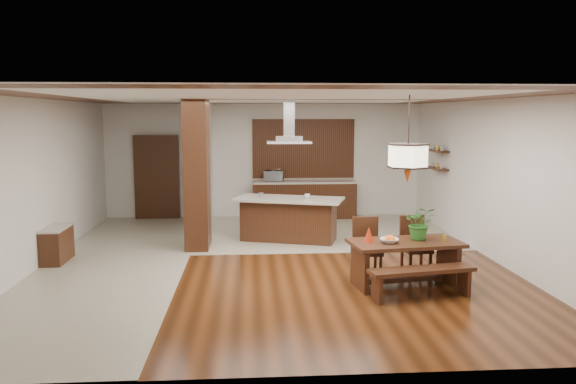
{
  "coord_description": "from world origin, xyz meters",
  "views": [
    {
      "loc": [
        -0.38,
        -9.81,
        2.61
      ],
      "look_at": [
        0.3,
        0.0,
        1.25
      ],
      "focal_mm": 35.0,
      "sensor_mm": 36.0,
      "label": 1
    }
  ],
  "objects": [
    {
      "name": "room_shell",
      "position": [
        0.0,
        0.0,
        2.06
      ],
      "size": [
        9.0,
        9.04,
        2.92
      ],
      "color": "#351909",
      "rests_on": "ground"
    },
    {
      "name": "tile_hallway",
      "position": [
        -2.75,
        0.0,
        0.01
      ],
      "size": [
        2.5,
        9.0,
        0.01
      ],
      "primitive_type": "cube",
      "color": "#B0A893",
      "rests_on": "ground"
    },
    {
      "name": "tile_kitchen",
      "position": [
        1.25,
        2.5,
        0.01
      ],
      "size": [
        5.5,
        4.0,
        0.01
      ],
      "primitive_type": "cube",
      "color": "#B0A893",
      "rests_on": "ground"
    },
    {
      "name": "soffit_band",
      "position": [
        0.0,
        0.0,
        2.88
      ],
      "size": [
        8.0,
        9.0,
        0.02
      ],
      "primitive_type": "cube",
      "color": "#371B0D",
      "rests_on": "room_shell"
    },
    {
      "name": "partition_pier",
      "position": [
        -1.4,
        1.2,
        1.45
      ],
      "size": [
        0.45,
        1.0,
        2.9
      ],
      "primitive_type": "cube",
      "color": "black",
      "rests_on": "ground"
    },
    {
      "name": "partition_stub",
      "position": [
        -1.4,
        3.3,
        1.45
      ],
      "size": [
        0.18,
        2.4,
        2.9
      ],
      "primitive_type": "cube",
      "color": "silver",
      "rests_on": "ground"
    },
    {
      "name": "hallway_console",
      "position": [
        -3.81,
        0.2,
        0.32
      ],
      "size": [
        0.37,
        0.88,
        0.63
      ],
      "primitive_type": "cube",
      "color": "black",
      "rests_on": "ground"
    },
    {
      "name": "hallway_doorway",
      "position": [
        -2.7,
        4.4,
        1.05
      ],
      "size": [
        1.1,
        0.2,
        2.1
      ],
      "primitive_type": "cube",
      "color": "black",
      "rests_on": "ground"
    },
    {
      "name": "rear_counter",
      "position": [
        1.0,
        4.2,
        0.48
      ],
      "size": [
        2.6,
        0.62,
        0.95
      ],
      "color": "black",
      "rests_on": "ground"
    },
    {
      "name": "kitchen_window",
      "position": [
        1.0,
        4.46,
        1.75
      ],
      "size": [
        2.6,
        0.08,
        1.5
      ],
      "primitive_type": "cube",
      "color": "#9A652E",
      "rests_on": "room_shell"
    },
    {
      "name": "shelf_lower",
      "position": [
        3.87,
        2.6,
        1.4
      ],
      "size": [
        0.26,
        0.9,
        0.04
      ],
      "primitive_type": "cube",
      "color": "black",
      "rests_on": "room_shell"
    },
    {
      "name": "shelf_upper",
      "position": [
        3.87,
        2.6,
        1.8
      ],
      "size": [
        0.26,
        0.9,
        0.04
      ],
      "primitive_type": "cube",
      "color": "black",
      "rests_on": "room_shell"
    },
    {
      "name": "dining_table",
      "position": [
        1.98,
        -1.6,
        0.51
      ],
      "size": [
        1.77,
        1.05,
        0.7
      ],
      "rotation": [
        0.0,
        0.0,
        0.13
      ],
      "color": "black",
      "rests_on": "ground"
    },
    {
      "name": "dining_bench",
      "position": [
        2.06,
        -2.2,
        0.22
      ],
      "size": [
        1.6,
        0.62,
        0.44
      ],
      "primitive_type": null,
      "rotation": [
        0.0,
        0.0,
        0.18
      ],
      "color": "black",
      "rests_on": "ground"
    },
    {
      "name": "dining_chair_left",
      "position": [
        1.5,
        -1.15,
        0.48
      ],
      "size": [
        0.44,
        0.44,
        0.96
      ],
      "primitive_type": null,
      "rotation": [
        0.0,
        0.0,
        0.02
      ],
      "color": "black",
      "rests_on": "ground"
    },
    {
      "name": "dining_chair_right",
      "position": [
        2.33,
        -1.04,
        0.48
      ],
      "size": [
        0.48,
        0.48,
        0.96
      ],
      "primitive_type": null,
      "rotation": [
        0.0,
        0.0,
        0.14
      ],
      "color": "black",
      "rests_on": "ground"
    },
    {
      "name": "pendant_lantern",
      "position": [
        1.98,
        -1.6,
        2.25
      ],
      "size": [
        0.64,
        0.64,
        1.31
      ],
      "primitive_type": null,
      "color": "#FFEDC3",
      "rests_on": "room_shell"
    },
    {
      "name": "foliage_plant",
      "position": [
        2.23,
        -1.51,
        0.96
      ],
      "size": [
        0.52,
        0.47,
        0.52
      ],
      "primitive_type": "imported",
      "rotation": [
        0.0,
        0.0,
        -0.15
      ],
      "color": "#2A6A23",
      "rests_on": "dining_table"
    },
    {
      "name": "fruit_bowl",
      "position": [
        1.71,
        -1.69,
        0.73
      ],
      "size": [
        0.33,
        0.33,
        0.07
      ],
      "primitive_type": "imported",
      "rotation": [
        0.0,
        0.0,
        -0.2
      ],
      "color": "#BCB3A4",
      "rests_on": "dining_table"
    },
    {
      "name": "napkin_cone",
      "position": [
        1.42,
        -1.59,
        0.81
      ],
      "size": [
        0.16,
        0.16,
        0.23
      ],
      "primitive_type": "cone",
      "rotation": [
        0.0,
        0.0,
        -0.07
      ],
      "color": "#B9250D",
      "rests_on": "dining_table"
    },
    {
      "name": "gold_ornament",
      "position": [
        2.56,
        -1.64,
        0.75
      ],
      "size": [
        0.08,
        0.08,
        0.1
      ],
      "primitive_type": "cylinder",
      "rotation": [
        0.0,
        0.0,
        -0.11
      ],
      "color": "gold",
      "rests_on": "dining_table"
    },
    {
      "name": "kitchen_island",
      "position": [
        0.43,
        1.62,
        0.46
      ],
      "size": [
        2.38,
        1.57,
        0.91
      ],
      "rotation": [
        0.0,
        0.0,
        -0.31
      ],
      "color": "black",
      "rests_on": "ground"
    },
    {
      "name": "range_hood",
      "position": [
        0.43,
        1.63,
        2.46
      ],
      "size": [
        0.9,
        0.55,
        0.87
      ],
      "primitive_type": null,
      "color": "silver",
      "rests_on": "room_shell"
    },
    {
      "name": "island_cup",
      "position": [
        0.8,
        1.53,
        0.95
      ],
      "size": [
        0.13,
        0.13,
        0.09
      ],
      "primitive_type": "imported",
      "rotation": [
        0.0,
        0.0,
        0.11
      ],
      "color": "silver",
      "rests_on": "kitchen_island"
    },
    {
      "name": "microwave",
      "position": [
        0.24,
        4.23,
        1.08
      ],
      "size": [
        0.53,
        0.4,
        0.27
      ],
      "primitive_type": "imported",
      "rotation": [
        0.0,
        0.0,
        -0.16
      ],
      "color": "silver",
      "rests_on": "rear_counter"
    }
  ]
}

